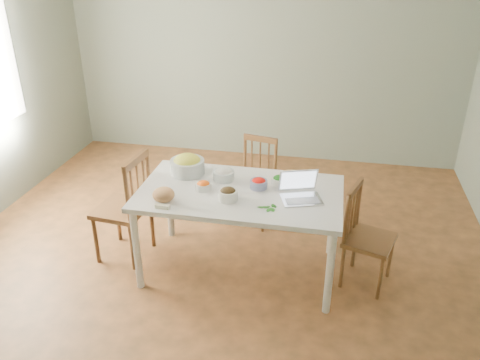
% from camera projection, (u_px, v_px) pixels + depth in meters
% --- Properties ---
extents(floor, '(5.00, 5.00, 0.00)m').
position_uv_depth(floor, '(218.00, 260.00, 4.42)').
color(floor, '#47301A').
rests_on(floor, ground).
extents(wall_back, '(5.00, 0.00, 2.70)m').
position_uv_depth(wall_back, '(264.00, 55.00, 6.01)').
color(wall_back, gray).
rests_on(wall_back, ground).
extents(dining_table, '(1.67, 0.94, 0.78)m').
position_uv_depth(dining_table, '(240.00, 231.00, 4.13)').
color(dining_table, white).
rests_on(dining_table, floor).
extents(chair_far, '(0.46, 0.44, 0.88)m').
position_uv_depth(chair_far, '(254.00, 183.00, 4.85)').
color(chair_far, brown).
rests_on(chair_far, floor).
extents(chair_left, '(0.47, 0.49, 1.01)m').
position_uv_depth(chair_left, '(121.00, 206.00, 4.29)').
color(chair_left, brown).
rests_on(chair_left, floor).
extents(chair_right, '(0.47, 0.49, 0.88)m').
position_uv_depth(chair_right, '(370.00, 238.00, 3.95)').
color(chair_right, brown).
rests_on(chair_right, floor).
extents(bread_boule, '(0.22, 0.22, 0.11)m').
position_uv_depth(bread_boule, '(164.00, 195.00, 3.78)').
color(bread_boule, tan).
rests_on(bread_boule, dining_table).
extents(butter_stick, '(0.12, 0.04, 0.03)m').
position_uv_depth(butter_stick, '(162.00, 207.00, 3.69)').
color(butter_stick, '#EDE7C6').
rests_on(butter_stick, dining_table).
extents(bowl_squash, '(0.30, 0.30, 0.17)m').
position_uv_depth(bowl_squash, '(187.00, 164.00, 4.22)').
color(bowl_squash, yellow).
rests_on(bowl_squash, dining_table).
extents(bowl_carrot, '(0.17, 0.17, 0.07)m').
position_uv_depth(bowl_carrot, '(203.00, 186.00, 3.96)').
color(bowl_carrot, '#F55306').
rests_on(bowl_carrot, dining_table).
extents(bowl_onion, '(0.22, 0.22, 0.10)m').
position_uv_depth(bowl_onion, '(224.00, 174.00, 4.13)').
color(bowl_onion, silver).
rests_on(bowl_onion, dining_table).
extents(bowl_mushroom, '(0.18, 0.18, 0.10)m').
position_uv_depth(bowl_mushroom, '(228.00, 194.00, 3.80)').
color(bowl_mushroom, black).
rests_on(bowl_mushroom, dining_table).
extents(bowl_redpep, '(0.19, 0.19, 0.09)m').
position_uv_depth(bowl_redpep, '(259.00, 183.00, 3.99)').
color(bowl_redpep, '#BF1600').
rests_on(bowl_redpep, dining_table).
extents(bowl_broccoli, '(0.17, 0.17, 0.08)m').
position_uv_depth(bowl_broccoli, '(279.00, 180.00, 4.04)').
color(bowl_broccoli, '#0C3F0E').
rests_on(bowl_broccoli, dining_table).
extents(flatbread, '(0.26, 0.26, 0.02)m').
position_uv_depth(flatbread, '(292.00, 175.00, 4.20)').
color(flatbread, tan).
rests_on(flatbread, dining_table).
extents(basil_bunch, '(0.17, 0.17, 0.02)m').
position_uv_depth(basil_bunch, '(267.00, 207.00, 3.70)').
color(basil_bunch, '#134F0D').
rests_on(basil_bunch, dining_table).
extents(laptop, '(0.38, 0.36, 0.21)m').
position_uv_depth(laptop, '(302.00, 188.00, 3.76)').
color(laptop, silver).
rests_on(laptop, dining_table).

